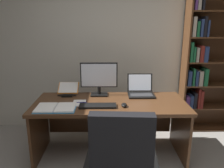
{
  "coord_description": "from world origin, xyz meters",
  "views": [
    {
      "loc": [
        -0.27,
        -1.35,
        1.64
      ],
      "look_at": [
        -0.23,
        1.14,
        0.96
      ],
      "focal_mm": 35.85,
      "sensor_mm": 36.0,
      "label": 1
    }
  ],
  "objects_px": {
    "keyboard": "(98,106)",
    "computer_mouse": "(124,105)",
    "monitor": "(99,79)",
    "notepad": "(79,103)",
    "bookshelf": "(207,63)",
    "pen": "(81,102)",
    "laptop": "(141,91)",
    "open_binder": "(56,108)",
    "desk": "(110,114)",
    "reading_stand_with_book": "(68,89)"
  },
  "relations": [
    {
      "from": "laptop",
      "to": "monitor",
      "type": "bearing_deg",
      "value": -179.13
    },
    {
      "from": "notepad",
      "to": "bookshelf",
      "type": "bearing_deg",
      "value": 23.23
    },
    {
      "from": "laptop",
      "to": "pen",
      "type": "distance_m",
      "value": 0.82
    },
    {
      "from": "bookshelf",
      "to": "open_binder",
      "type": "height_order",
      "value": "bookshelf"
    },
    {
      "from": "open_binder",
      "to": "keyboard",
      "type": "bearing_deg",
      "value": 5.56
    },
    {
      "from": "keyboard",
      "to": "reading_stand_with_book",
      "type": "relative_size",
      "value": 1.57
    },
    {
      "from": "bookshelf",
      "to": "open_binder",
      "type": "bearing_deg",
      "value": -155.35
    },
    {
      "from": "notepad",
      "to": "pen",
      "type": "bearing_deg",
      "value": 0.0
    },
    {
      "from": "monitor",
      "to": "notepad",
      "type": "bearing_deg",
      "value": -125.97
    },
    {
      "from": "computer_mouse",
      "to": "pen",
      "type": "bearing_deg",
      "value": 167.3
    },
    {
      "from": "laptop",
      "to": "open_binder",
      "type": "relative_size",
      "value": 0.75
    },
    {
      "from": "keyboard",
      "to": "pen",
      "type": "xyz_separation_m",
      "value": [
        -0.21,
        0.11,
        0.0
      ]
    },
    {
      "from": "monitor",
      "to": "keyboard",
      "type": "relative_size",
      "value": 1.14
    },
    {
      "from": "reading_stand_with_book",
      "to": "laptop",
      "type": "bearing_deg",
      "value": -2.03
    },
    {
      "from": "bookshelf",
      "to": "pen",
      "type": "distance_m",
      "value": 1.99
    },
    {
      "from": "desk",
      "to": "bookshelf",
      "type": "height_order",
      "value": "bookshelf"
    },
    {
      "from": "computer_mouse",
      "to": "reading_stand_with_book",
      "type": "height_order",
      "value": "reading_stand_with_book"
    },
    {
      "from": "keyboard",
      "to": "open_binder",
      "type": "bearing_deg",
      "value": -173.86
    },
    {
      "from": "computer_mouse",
      "to": "notepad",
      "type": "distance_m",
      "value": 0.54
    },
    {
      "from": "bookshelf",
      "to": "notepad",
      "type": "height_order",
      "value": "bookshelf"
    },
    {
      "from": "laptop",
      "to": "keyboard",
      "type": "distance_m",
      "value": 0.7
    },
    {
      "from": "computer_mouse",
      "to": "reading_stand_with_book",
      "type": "bearing_deg",
      "value": 146.74
    },
    {
      "from": "desk",
      "to": "reading_stand_with_book",
      "type": "bearing_deg",
      "value": 157.76
    },
    {
      "from": "pen",
      "to": "computer_mouse",
      "type": "bearing_deg",
      "value": -12.7
    },
    {
      "from": "bookshelf",
      "to": "keyboard",
      "type": "xyz_separation_m",
      "value": [
        -1.59,
        -0.89,
        -0.33
      ]
    },
    {
      "from": "laptop",
      "to": "notepad",
      "type": "height_order",
      "value": "laptop"
    },
    {
      "from": "computer_mouse",
      "to": "open_binder",
      "type": "height_order",
      "value": "computer_mouse"
    },
    {
      "from": "bookshelf",
      "to": "monitor",
      "type": "relative_size",
      "value": 4.5
    },
    {
      "from": "notepad",
      "to": "monitor",
      "type": "bearing_deg",
      "value": 54.03
    },
    {
      "from": "notepad",
      "to": "laptop",
      "type": "bearing_deg",
      "value": 22.39
    },
    {
      "from": "keyboard",
      "to": "computer_mouse",
      "type": "bearing_deg",
      "value": 0.0
    },
    {
      "from": "bookshelf",
      "to": "open_binder",
      "type": "distance_m",
      "value": 2.29
    },
    {
      "from": "desk",
      "to": "reading_stand_with_book",
      "type": "xyz_separation_m",
      "value": [
        -0.55,
        0.23,
        0.26
      ]
    },
    {
      "from": "open_binder",
      "to": "notepad",
      "type": "height_order",
      "value": "open_binder"
    },
    {
      "from": "bookshelf",
      "to": "reading_stand_with_book",
      "type": "bearing_deg",
      "value": -167.99
    },
    {
      "from": "keyboard",
      "to": "pen",
      "type": "height_order",
      "value": "keyboard"
    },
    {
      "from": "keyboard",
      "to": "computer_mouse",
      "type": "height_order",
      "value": "computer_mouse"
    },
    {
      "from": "reading_stand_with_book",
      "to": "open_binder",
      "type": "xyz_separation_m",
      "value": [
        -0.05,
        -0.52,
        -0.06
      ]
    },
    {
      "from": "bookshelf",
      "to": "reading_stand_with_book",
      "type": "relative_size",
      "value": 8.06
    },
    {
      "from": "keyboard",
      "to": "reading_stand_with_book",
      "type": "bearing_deg",
      "value": 131.43
    },
    {
      "from": "monitor",
      "to": "computer_mouse",
      "type": "distance_m",
      "value": 0.56
    },
    {
      "from": "laptop",
      "to": "open_binder",
      "type": "height_order",
      "value": "laptop"
    },
    {
      "from": "monitor",
      "to": "notepad",
      "type": "distance_m",
      "value": 0.44
    },
    {
      "from": "monitor",
      "to": "pen",
      "type": "height_order",
      "value": "monitor"
    },
    {
      "from": "computer_mouse",
      "to": "notepad",
      "type": "height_order",
      "value": "computer_mouse"
    },
    {
      "from": "keyboard",
      "to": "open_binder",
      "type": "relative_size",
      "value": 0.94
    },
    {
      "from": "desk",
      "to": "open_binder",
      "type": "distance_m",
      "value": 0.7
    },
    {
      "from": "computer_mouse",
      "to": "reading_stand_with_book",
      "type": "xyz_separation_m",
      "value": [
        -0.71,
        0.47,
        0.05
      ]
    },
    {
      "from": "laptop",
      "to": "pen",
      "type": "relative_size",
      "value": 2.4
    },
    {
      "from": "bookshelf",
      "to": "pen",
      "type": "height_order",
      "value": "bookshelf"
    }
  ]
}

